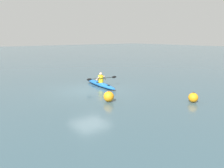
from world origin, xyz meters
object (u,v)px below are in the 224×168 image
kayak (100,84)px  mooring_buoy_orange_mid (109,96)px  mooring_buoy_white_far (193,98)px  kayaker (101,78)px

kayak → mooring_buoy_orange_mid: size_ratio=6.71×
mooring_buoy_white_far → kayak: bearing=-77.9°
kayak → kayaker: kayaker is taller
kayak → mooring_buoy_white_far: mooring_buoy_white_far is taller
kayak → mooring_buoy_white_far: (-1.48, 6.91, 0.12)m
mooring_buoy_orange_mid → mooring_buoy_white_far: bearing=139.7°
kayak → mooring_buoy_white_far: bearing=102.1°
kayak → mooring_buoy_orange_mid: mooring_buoy_orange_mid is taller
kayak → mooring_buoy_orange_mid: bearing=60.6°
kayak → kayaker: size_ratio=1.76×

